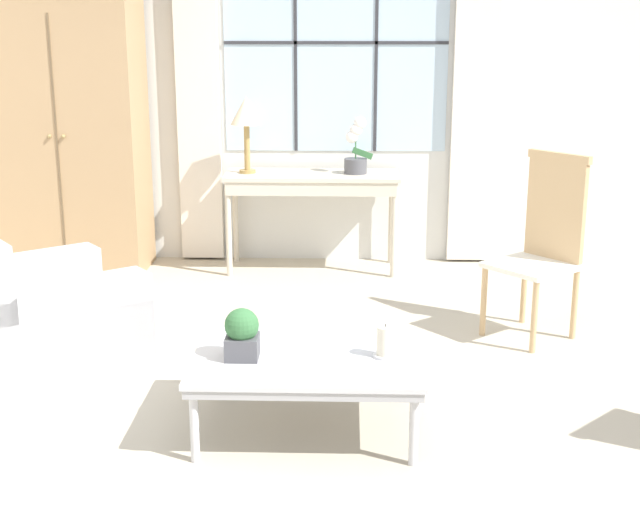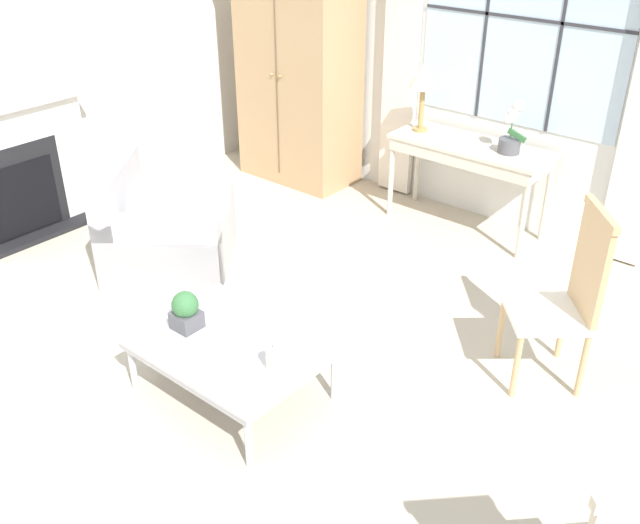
{
  "view_description": "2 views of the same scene",
  "coord_description": "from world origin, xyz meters",
  "px_view_note": "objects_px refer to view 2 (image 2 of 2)",
  "views": [
    {
      "loc": [
        0.1,
        -3.94,
        1.86
      ],
      "look_at": [
        -0.05,
        0.78,
        0.57
      ],
      "focal_mm": 50.0,
      "sensor_mm": 36.0,
      "label": 1
    },
    {
      "loc": [
        2.4,
        -2.28,
        2.73
      ],
      "look_at": [
        -0.02,
        0.61,
        0.6
      ],
      "focal_mm": 40.0,
      "sensor_mm": 36.0,
      "label": 2
    }
  ],
  "objects_px": {
    "potted_plant_small": "(186,310)",
    "fireplace": "(5,161)",
    "armoire": "(299,65)",
    "console_table": "(470,153)",
    "potted_orchid": "(512,131)",
    "table_lamp": "(424,78)",
    "coffee_table": "(231,347)",
    "armchair_upholstered": "(165,233)",
    "side_chair_wooden": "(570,290)",
    "pillar_candle": "(273,359)"
  },
  "relations": [
    {
      "from": "side_chair_wooden",
      "to": "coffee_table",
      "type": "distance_m",
      "value": 1.95
    },
    {
      "from": "armoire",
      "to": "potted_orchid",
      "type": "height_order",
      "value": "armoire"
    },
    {
      "from": "coffee_table",
      "to": "potted_plant_small",
      "type": "xyz_separation_m",
      "value": [
        -0.29,
        -0.06,
        0.16
      ]
    },
    {
      "from": "armoire",
      "to": "coffee_table",
      "type": "bearing_deg",
      "value": -55.35
    },
    {
      "from": "fireplace",
      "to": "armoire",
      "type": "bearing_deg",
      "value": 69.36
    },
    {
      "from": "coffee_table",
      "to": "armchair_upholstered",
      "type": "bearing_deg",
      "value": 153.46
    },
    {
      "from": "armoire",
      "to": "side_chair_wooden",
      "type": "relative_size",
      "value": 1.97
    },
    {
      "from": "console_table",
      "to": "coffee_table",
      "type": "relative_size",
      "value": 1.25
    },
    {
      "from": "armoire",
      "to": "console_table",
      "type": "distance_m",
      "value": 1.86
    },
    {
      "from": "table_lamp",
      "to": "armchair_upholstered",
      "type": "xyz_separation_m",
      "value": [
        -0.93,
        -2.03,
        -0.92
      ]
    },
    {
      "from": "potted_orchid",
      "to": "side_chair_wooden",
      "type": "xyz_separation_m",
      "value": [
        1.12,
        -1.43,
        -0.32
      ]
    },
    {
      "from": "armchair_upholstered",
      "to": "side_chair_wooden",
      "type": "relative_size",
      "value": 1.12
    },
    {
      "from": "fireplace",
      "to": "pillar_candle",
      "type": "bearing_deg",
      "value": -5.58
    },
    {
      "from": "pillar_candle",
      "to": "coffee_table",
      "type": "bearing_deg",
      "value": 175.27
    },
    {
      "from": "table_lamp",
      "to": "pillar_candle",
      "type": "relative_size",
      "value": 3.62
    },
    {
      "from": "fireplace",
      "to": "table_lamp",
      "type": "relative_size",
      "value": 3.52
    },
    {
      "from": "fireplace",
      "to": "potted_orchid",
      "type": "distance_m",
      "value": 3.97
    },
    {
      "from": "fireplace",
      "to": "potted_plant_small",
      "type": "bearing_deg",
      "value": -7.72
    },
    {
      "from": "table_lamp",
      "to": "pillar_candle",
      "type": "distance_m",
      "value": 3.06
    },
    {
      "from": "console_table",
      "to": "armoire",
      "type": "bearing_deg",
      "value": -178.75
    },
    {
      "from": "console_table",
      "to": "table_lamp",
      "type": "distance_m",
      "value": 0.72
    },
    {
      "from": "armchair_upholstered",
      "to": "side_chair_wooden",
      "type": "bearing_deg",
      "value": 12.04
    },
    {
      "from": "armchair_upholstered",
      "to": "potted_plant_small",
      "type": "bearing_deg",
      "value": -33.83
    },
    {
      "from": "potted_orchid",
      "to": "pillar_candle",
      "type": "height_order",
      "value": "potted_orchid"
    },
    {
      "from": "console_table",
      "to": "side_chair_wooden",
      "type": "xyz_separation_m",
      "value": [
        1.45,
        -1.42,
        -0.06
      ]
    },
    {
      "from": "armchair_upholstered",
      "to": "side_chair_wooden",
      "type": "height_order",
      "value": "side_chair_wooden"
    },
    {
      "from": "table_lamp",
      "to": "armchair_upholstered",
      "type": "distance_m",
      "value": 2.42
    },
    {
      "from": "table_lamp",
      "to": "pillar_candle",
      "type": "bearing_deg",
      "value": -71.67
    },
    {
      "from": "potted_plant_small",
      "to": "console_table",
      "type": "bearing_deg",
      "value": 85.95
    },
    {
      "from": "pillar_candle",
      "to": "console_table",
      "type": "bearing_deg",
      "value": 99.01
    },
    {
      "from": "armoire",
      "to": "table_lamp",
      "type": "bearing_deg",
      "value": 1.79
    },
    {
      "from": "fireplace",
      "to": "potted_orchid",
      "type": "bearing_deg",
      "value": 39.33
    },
    {
      "from": "console_table",
      "to": "coffee_table",
      "type": "height_order",
      "value": "console_table"
    },
    {
      "from": "potted_plant_small",
      "to": "fireplace",
      "type": "bearing_deg",
      "value": 172.28
    },
    {
      "from": "armoire",
      "to": "pillar_candle",
      "type": "bearing_deg",
      "value": -50.92
    },
    {
      "from": "potted_orchid",
      "to": "armchair_upholstered",
      "type": "xyz_separation_m",
      "value": [
        -1.75,
        -2.04,
        -0.65
      ]
    },
    {
      "from": "armoire",
      "to": "coffee_table",
      "type": "height_order",
      "value": "armoire"
    },
    {
      "from": "coffee_table",
      "to": "potted_plant_small",
      "type": "relative_size",
      "value": 4.44
    },
    {
      "from": "armoire",
      "to": "armchair_upholstered",
      "type": "relative_size",
      "value": 1.76
    },
    {
      "from": "potted_plant_small",
      "to": "armchair_upholstered",
      "type": "bearing_deg",
      "value": 146.17
    },
    {
      "from": "potted_plant_small",
      "to": "pillar_candle",
      "type": "distance_m",
      "value": 0.65
    },
    {
      "from": "fireplace",
      "to": "console_table",
      "type": "bearing_deg",
      "value": 42.47
    },
    {
      "from": "armoire",
      "to": "potted_plant_small",
      "type": "bearing_deg",
      "value": -60.24
    },
    {
      "from": "table_lamp",
      "to": "potted_plant_small",
      "type": "xyz_separation_m",
      "value": [
        0.29,
        -2.85,
        -0.7
      ]
    },
    {
      "from": "coffee_table",
      "to": "pillar_candle",
      "type": "relative_size",
      "value": 6.62
    },
    {
      "from": "potted_orchid",
      "to": "armoire",
      "type": "bearing_deg",
      "value": -178.79
    },
    {
      "from": "potted_orchid",
      "to": "potted_plant_small",
      "type": "relative_size",
      "value": 1.81
    },
    {
      "from": "fireplace",
      "to": "potted_plant_small",
      "type": "relative_size",
      "value": 8.57
    },
    {
      "from": "potted_orchid",
      "to": "potted_plant_small",
      "type": "height_order",
      "value": "potted_orchid"
    },
    {
      "from": "console_table",
      "to": "potted_orchid",
      "type": "bearing_deg",
      "value": 1.01
    }
  ]
}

